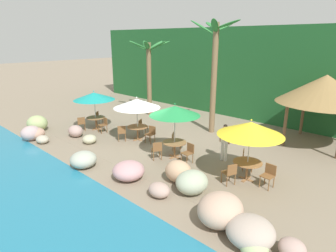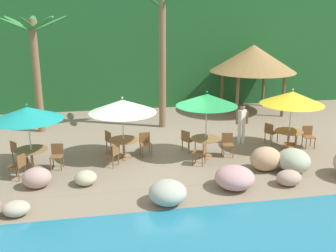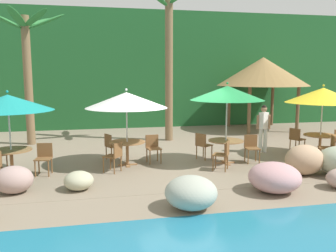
{
  "view_description": "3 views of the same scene",
  "coord_description": "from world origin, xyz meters",
  "px_view_note": "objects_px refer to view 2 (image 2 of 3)",
  "views": [
    {
      "loc": [
        9.56,
        -9.27,
        5.25
      ],
      "look_at": [
        0.33,
        0.56,
        1.1
      ],
      "focal_mm": 30.44,
      "sensor_mm": 36.0,
      "label": 1
    },
    {
      "loc": [
        -2.54,
        -13.8,
        5.4
      ],
      "look_at": [
        0.04,
        -0.06,
        1.25
      ],
      "focal_mm": 42.47,
      "sensor_mm": 36.0,
      "label": 2
    },
    {
      "loc": [
        -2.6,
        -10.54,
        2.8
      ],
      "look_at": [
        -0.3,
        0.27,
        1.17
      ],
      "focal_mm": 38.29,
      "sensor_mm": 36.0,
      "label": 3
    }
  ],
  "objects_px": {
    "chair_white_seaward": "(145,142)",
    "chair_green_seaward": "(227,143)",
    "chair_teal_left": "(19,165)",
    "dining_table_white": "(124,143)",
    "palm_tree_nearest": "(35,52)",
    "dining_table_teal": "(31,153)",
    "waiter_in_white": "(242,121)",
    "chair_green_left": "(202,151)",
    "chair_green_inland": "(187,139)",
    "chair_white_left": "(113,153)",
    "dining_table_yellow": "(289,134)",
    "palm_tree_second": "(162,41)",
    "chair_teal_seaward": "(57,154)",
    "chair_white_inland": "(111,140)",
    "dining_table_green": "(206,141)",
    "chair_yellow_inland": "(270,132)",
    "umbrella_green": "(207,100)",
    "chair_yellow_seaward": "(308,135)",
    "umbrella_teal": "(27,113)",
    "chair_yellow_left": "(293,143)",
    "umbrella_yellow": "(292,98)",
    "palapa_hut": "(253,58)",
    "umbrella_white": "(122,106)",
    "chair_teal_inland": "(17,151)"
  },
  "relations": [
    {
      "from": "chair_green_seaward",
      "to": "chair_yellow_seaward",
      "type": "relative_size",
      "value": 1.0
    },
    {
      "from": "umbrella_teal",
      "to": "umbrella_white",
      "type": "bearing_deg",
      "value": 8.79
    },
    {
      "from": "umbrella_green",
      "to": "palm_tree_second",
      "type": "bearing_deg",
      "value": 101.99
    },
    {
      "from": "dining_table_teal",
      "to": "chair_teal_left",
      "type": "bearing_deg",
      "value": -110.25
    },
    {
      "from": "chair_white_left",
      "to": "umbrella_green",
      "type": "bearing_deg",
      "value": 5.42
    },
    {
      "from": "palm_tree_nearest",
      "to": "dining_table_teal",
      "type": "bearing_deg",
      "value": -87.51
    },
    {
      "from": "umbrella_teal",
      "to": "palm_tree_second",
      "type": "relative_size",
      "value": 0.38
    },
    {
      "from": "chair_green_inland",
      "to": "chair_yellow_seaward",
      "type": "height_order",
      "value": "same"
    },
    {
      "from": "dining_table_green",
      "to": "chair_yellow_inland",
      "type": "distance_m",
      "value": 3.21
    },
    {
      "from": "chair_green_inland",
      "to": "chair_white_left",
      "type": "bearing_deg",
      "value": -161.37
    },
    {
      "from": "chair_green_left",
      "to": "chair_teal_left",
      "type": "bearing_deg",
      "value": -178.94
    },
    {
      "from": "chair_teal_left",
      "to": "dining_table_white",
      "type": "height_order",
      "value": "chair_teal_left"
    },
    {
      "from": "chair_white_left",
      "to": "chair_green_left",
      "type": "bearing_deg",
      "value": -8.17
    },
    {
      "from": "umbrella_yellow",
      "to": "umbrella_teal",
      "type": "bearing_deg",
      "value": -177.89
    },
    {
      "from": "chair_yellow_seaward",
      "to": "dining_table_yellow",
      "type": "bearing_deg",
      "value": -178.32
    },
    {
      "from": "chair_teal_left",
      "to": "chair_yellow_seaward",
      "type": "relative_size",
      "value": 1.0
    },
    {
      "from": "chair_white_inland",
      "to": "dining_table_green",
      "type": "bearing_deg",
      "value": -18.07
    },
    {
      "from": "dining_table_green",
      "to": "chair_yellow_seaward",
      "type": "relative_size",
      "value": 1.26
    },
    {
      "from": "chair_teal_seaward",
      "to": "dining_table_green",
      "type": "distance_m",
      "value": 5.41
    },
    {
      "from": "chair_teal_left",
      "to": "chair_green_seaward",
      "type": "height_order",
      "value": "same"
    },
    {
      "from": "palm_tree_nearest",
      "to": "waiter_in_white",
      "type": "relative_size",
      "value": 3.03
    },
    {
      "from": "chair_white_seaward",
      "to": "waiter_in_white",
      "type": "height_order",
      "value": "waiter_in_white"
    },
    {
      "from": "umbrella_teal",
      "to": "chair_yellow_left",
      "type": "xyz_separation_m",
      "value": [
        9.51,
        -0.46,
        -1.51
      ]
    },
    {
      "from": "chair_white_seaward",
      "to": "chair_green_seaward",
      "type": "xyz_separation_m",
      "value": [
        3.06,
        -0.64,
        0.0
      ]
    },
    {
      "from": "chair_teal_left",
      "to": "dining_table_green",
      "type": "relative_size",
      "value": 0.79
    },
    {
      "from": "palm_tree_second",
      "to": "chair_green_left",
      "type": "bearing_deg",
      "value": -83.86
    },
    {
      "from": "chair_teal_seaward",
      "to": "chair_green_seaward",
      "type": "xyz_separation_m",
      "value": [
        6.26,
        0.09,
        0.0
      ]
    },
    {
      "from": "chair_teal_seaward",
      "to": "chair_yellow_inland",
      "type": "bearing_deg",
      "value": 7.49
    },
    {
      "from": "chair_white_inland",
      "to": "umbrella_teal",
      "type": "bearing_deg",
      "value": -156.16
    },
    {
      "from": "chair_teal_inland",
      "to": "chair_white_left",
      "type": "height_order",
      "value": "same"
    },
    {
      "from": "dining_table_green",
      "to": "palm_tree_second",
      "type": "height_order",
      "value": "palm_tree_second"
    },
    {
      "from": "dining_table_yellow",
      "to": "palm_tree_second",
      "type": "xyz_separation_m",
      "value": [
        -4.41,
        3.99,
        3.39
      ]
    },
    {
      "from": "umbrella_yellow",
      "to": "palm_tree_nearest",
      "type": "distance_m",
      "value": 10.95
    },
    {
      "from": "chair_green_inland",
      "to": "chair_yellow_inland",
      "type": "relative_size",
      "value": 1.0
    },
    {
      "from": "chair_white_left",
      "to": "umbrella_yellow",
      "type": "bearing_deg",
      "value": 4.94
    },
    {
      "from": "chair_teal_inland",
      "to": "palapa_hut",
      "type": "height_order",
      "value": "palapa_hut"
    },
    {
      "from": "umbrella_teal",
      "to": "palapa_hut",
      "type": "height_order",
      "value": "palapa_hut"
    },
    {
      "from": "umbrella_yellow",
      "to": "umbrella_white",
      "type": "bearing_deg",
      "value": 178.78
    },
    {
      "from": "chair_green_seaward",
      "to": "chair_green_left",
      "type": "distance_m",
      "value": 1.43
    },
    {
      "from": "dining_table_teal",
      "to": "umbrella_green",
      "type": "bearing_deg",
      "value": 0.79
    },
    {
      "from": "chair_white_left",
      "to": "umbrella_green",
      "type": "distance_m",
      "value": 3.87
    },
    {
      "from": "chair_teal_seaward",
      "to": "umbrella_yellow",
      "type": "relative_size",
      "value": 0.35
    },
    {
      "from": "chair_teal_seaward",
      "to": "chair_white_inland",
      "type": "distance_m",
      "value": 2.29
    },
    {
      "from": "chair_teal_seaward",
      "to": "chair_green_left",
      "type": "height_order",
      "value": "same"
    },
    {
      "from": "umbrella_yellow",
      "to": "palapa_hut",
      "type": "relative_size",
      "value": 0.54
    },
    {
      "from": "chair_green_seaward",
      "to": "waiter_in_white",
      "type": "xyz_separation_m",
      "value": [
        1.02,
        1.24,
        0.47
      ]
    },
    {
      "from": "dining_table_teal",
      "to": "chair_yellow_left",
      "type": "xyz_separation_m",
      "value": [
        9.51,
        -0.46,
        -0.1
      ]
    },
    {
      "from": "chair_teal_left",
      "to": "chair_yellow_inland",
      "type": "xyz_separation_m",
      "value": [
        9.61,
        1.89,
        0.0
      ]
    },
    {
      "from": "chair_yellow_inland",
      "to": "waiter_in_white",
      "type": "distance_m",
      "value": 1.29
    },
    {
      "from": "chair_green_inland",
      "to": "chair_yellow_seaward",
      "type": "relative_size",
      "value": 1.0
    }
  ]
}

